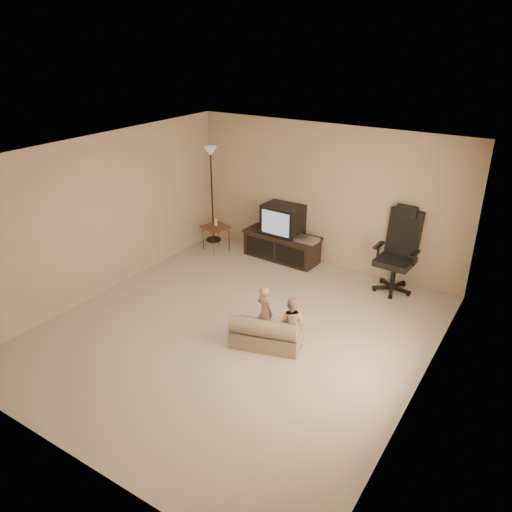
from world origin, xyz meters
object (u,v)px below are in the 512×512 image
at_px(floor_lamp, 211,173).
at_px(child_sofa, 266,334).
at_px(tv_stand, 282,237).
at_px(toddler_right, 291,322).
at_px(toddler_left, 265,312).
at_px(side_table, 216,227).
at_px(office_chair, 397,261).

relative_size(floor_lamp, child_sofa, 1.86).
relative_size(tv_stand, toddler_right, 2.02).
bearing_deg(toddler_left, child_sofa, 141.25).
xyz_separation_m(floor_lamp, child_sofa, (2.83, -2.60, -1.20)).
distance_m(side_table, child_sofa, 3.34).
distance_m(floor_lamp, toddler_right, 4.07).
relative_size(child_sofa, toddler_left, 1.31).
relative_size(tv_stand, child_sofa, 1.44).
height_order(office_chair, toddler_right, office_chair).
xyz_separation_m(office_chair, toddler_left, (-1.06, -2.33, -0.11)).
height_order(side_table, toddler_right, toddler_right).
bearing_deg(child_sofa, tv_stand, 99.57).
relative_size(side_table, toddler_right, 0.92).
relative_size(tv_stand, toddler_left, 1.89).
xyz_separation_m(floor_lamp, toddler_left, (2.69, -2.41, -0.99)).
bearing_deg(side_table, toddler_left, -40.88).
relative_size(office_chair, child_sofa, 1.35).
height_order(tv_stand, office_chair, office_chair).
relative_size(toddler_left, toddler_right, 1.07).
bearing_deg(side_table, child_sofa, -41.87).
distance_m(tv_stand, toddler_right, 2.82).
bearing_deg(tv_stand, side_table, -161.38).
height_order(side_table, toddler_left, toddler_left).
bearing_deg(child_sofa, toddler_left, 109.25).
relative_size(office_chair, toddler_right, 1.89).
distance_m(floor_lamp, toddler_left, 3.75).
distance_m(tv_stand, toddler_left, 2.62).
xyz_separation_m(child_sofa, toddler_right, (0.28, 0.18, 0.18)).
bearing_deg(side_table, floor_lamp, 132.74).
height_order(office_chair, child_sofa, office_chair).
distance_m(side_table, floor_lamp, 1.04).
height_order(floor_lamp, toddler_left, floor_lamp).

